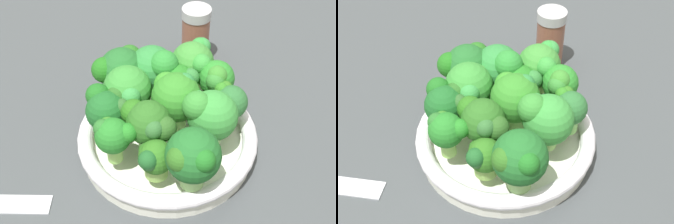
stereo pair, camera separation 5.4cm
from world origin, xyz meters
The scene contains 17 objects.
ground_plane centered at (0.00, 0.00, -1.25)cm, with size 130.00×130.00×2.50cm, color #424749.
bowl centered at (-1.37, -0.10, 1.78)cm, with size 23.04×23.04×3.49cm.
broccoli_floret_0 centered at (-0.19, 0.40, 8.04)cm, with size 6.17×6.30×7.67cm.
broccoli_floret_1 centered at (-5.14, -1.17, 7.66)cm, with size 5.30×7.21×6.92cm.
broccoli_floret_2 centered at (2.48, 2.72, 7.26)cm, with size 4.87×4.75×6.26cm.
broccoli_floret_3 centered at (-3.59, 5.05, 7.77)cm, with size 6.17×6.44×7.45cm.
broccoli_floret_4 centered at (-7.41, 4.09, 7.51)cm, with size 5.74×5.87×6.60cm.
broccoli_floret_5 centered at (5.31, -3.84, 6.95)cm, with size 4.46×4.64×5.71cm.
broccoli_floret_6 centered at (-7.21, -4.87, 6.31)cm, with size 4.48×4.11×4.93cm.
broccoli_floret_7 centered at (-9.24, 0.00, 7.40)cm, with size 4.49×4.47×6.03cm.
broccoli_floret_8 centered at (-4.82, -8.50, 8.10)cm, with size 6.37×6.28×7.76cm.
broccoli_floret_9 centered at (1.52, 6.27, 7.87)cm, with size 6.30×7.10×7.78cm.
broccoli_floret_10 centered at (1.29, -4.49, 7.79)cm, with size 6.33×6.89×7.56cm.
broccoli_floret_11 centered at (6.70, 4.32, 7.67)cm, with size 6.42×6.48×7.03cm.
broccoli_floret_12 centered at (6.58, 0.14, 7.49)cm, with size 4.87×5.08×6.61cm.
broccoli_floret_13 centered at (-1.97, 8.95, 7.81)cm, with size 7.64×6.28×7.35cm.
pepper_shaker centered at (13.93, 11.98, 4.90)cm, with size 4.49×4.49×9.68cm.
Camera 2 is at (-21.87, -34.06, 43.93)cm, focal length 47.65 mm.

